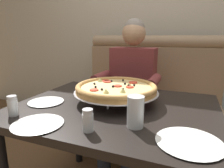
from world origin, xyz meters
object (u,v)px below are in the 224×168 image
at_px(plate_far_side, 46,101).
at_px(plate_near_left, 38,123).
at_px(diner_main, 130,83).
at_px(pizza, 116,88).
at_px(shaker_oregano, 13,107).
at_px(plate_near_right, 189,141).
at_px(shaker_parmesan, 88,122).
at_px(drinking_glass, 135,114).
at_px(dining_table, 115,120).
at_px(booth_bench, 146,108).

bearing_deg(plate_far_side, plate_near_left, -56.70).
height_order(diner_main, pizza, diner_main).
bearing_deg(shaker_oregano, pizza, 44.03).
distance_m(shaker_oregano, plate_near_right, 0.83).
bearing_deg(shaker_oregano, plate_near_left, -12.06).
bearing_deg(shaker_parmesan, drinking_glass, 32.66).
bearing_deg(shaker_oregano, dining_table, 37.17).
xyz_separation_m(dining_table, drinking_glass, (0.18, -0.22, 0.15)).
bearing_deg(diner_main, plate_near_left, -97.45).
distance_m(plate_near_left, plate_near_right, 0.65).
xyz_separation_m(diner_main, drinking_glass, (0.28, -0.87, 0.08)).
bearing_deg(pizza, shaker_oregano, -135.97).
bearing_deg(shaker_oregano, drinking_glass, 9.65).
relative_size(booth_bench, plate_near_right, 5.63).
distance_m(plate_near_right, plate_far_side, 0.83).
relative_size(dining_table, shaker_oregano, 10.98).
xyz_separation_m(shaker_oregano, plate_far_side, (0.02, 0.22, -0.03)).
height_order(shaker_parmesan, plate_near_left, shaker_parmesan).
bearing_deg(dining_table, plate_far_side, -166.04).
distance_m(booth_bench, plate_far_side, 1.15).
xyz_separation_m(booth_bench, plate_near_right, (0.41, -1.19, 0.34)).
bearing_deg(plate_near_left, shaker_parmesan, 7.52).
height_order(plate_near_left, drinking_glass, drinking_glass).
height_order(plate_near_left, plate_near_right, same).
height_order(booth_bench, plate_far_side, booth_bench).
distance_m(dining_table, shaker_oregano, 0.55).
distance_m(diner_main, drinking_glass, 0.92).
distance_m(booth_bench, plate_near_left, 1.35).
height_order(booth_bench, plate_near_right, booth_bench).
xyz_separation_m(pizza, plate_near_right, (0.42, -0.35, -0.07)).
xyz_separation_m(shaker_oregano, shaker_parmesan, (0.43, -0.01, -0.00)).
xyz_separation_m(diner_main, shaker_parmesan, (0.11, -0.98, 0.06)).
height_order(pizza, shaker_parmesan, pizza).
bearing_deg(plate_near_right, plate_far_side, 167.68).
height_order(shaker_parmesan, plate_far_side, shaker_parmesan).
xyz_separation_m(plate_far_side, drinking_glass, (0.59, -0.12, 0.05)).
xyz_separation_m(booth_bench, pizza, (-0.02, -0.84, 0.42)).
distance_m(dining_table, shaker_parmesan, 0.36).
bearing_deg(diner_main, dining_table, -80.96).
bearing_deg(shaker_parmesan, plate_near_left, -172.48).
relative_size(dining_table, plate_near_right, 4.51).
bearing_deg(plate_near_right, shaker_parmesan, -172.46).
bearing_deg(dining_table, shaker_oregano, -142.83).
bearing_deg(diner_main, plate_near_right, -61.28).
distance_m(diner_main, plate_near_right, 1.06).
distance_m(diner_main, plate_near_left, 1.02).
bearing_deg(diner_main, plate_far_side, -112.11).
height_order(booth_bench, diner_main, diner_main).
distance_m(shaker_parmesan, plate_near_right, 0.40).
distance_m(plate_near_right, drinking_glass, 0.24).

